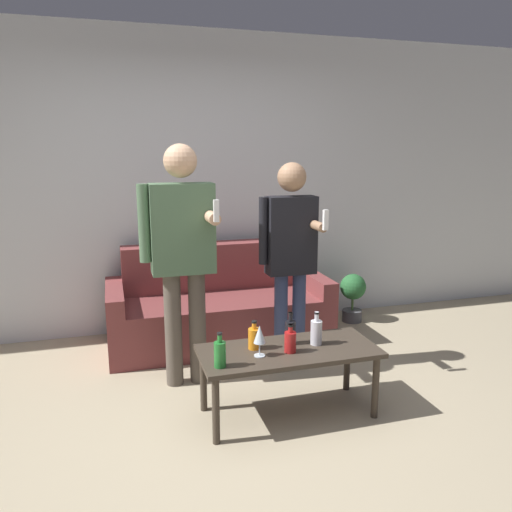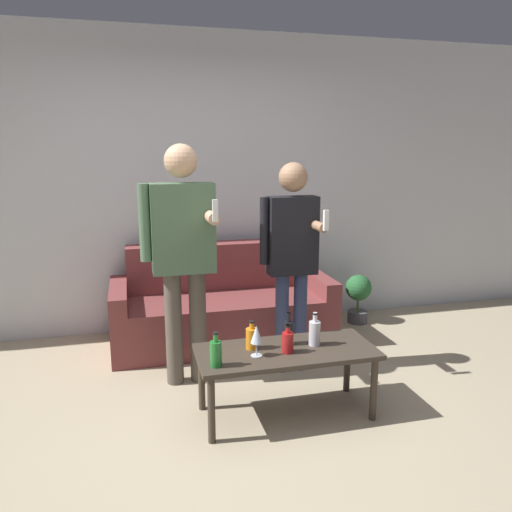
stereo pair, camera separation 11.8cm
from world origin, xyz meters
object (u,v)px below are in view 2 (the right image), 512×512
object	(u,v)px
coffee_table	(286,357)
person_standing_left	(183,247)
person_standing_right	(292,250)
bottle_orange	(252,338)
couch	(222,307)

from	to	relation	value
coffee_table	person_standing_left	bearing A→B (deg)	131.93
coffee_table	person_standing_right	size ratio (longest dim) A/B	0.71
bottle_orange	person_standing_right	world-z (taller)	person_standing_right
coffee_table	person_standing_left	size ratio (longest dim) A/B	0.66
couch	bottle_orange	world-z (taller)	couch
coffee_table	person_standing_right	distance (m)	0.87
person_standing_left	person_standing_right	distance (m)	0.80
coffee_table	person_standing_left	xyz separation A→B (m)	(-0.56, 0.63, 0.61)
couch	bottle_orange	size ratio (longest dim) A/B	10.32
couch	person_standing_right	world-z (taller)	person_standing_right
coffee_table	person_standing_right	world-z (taller)	person_standing_right
bottle_orange	person_standing_right	bearing A→B (deg)	51.76
bottle_orange	person_standing_left	bearing A→B (deg)	122.41
couch	person_standing_right	distance (m)	1.06
coffee_table	person_standing_right	xyz separation A→B (m)	(0.23, 0.63, 0.55)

